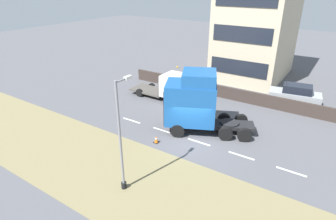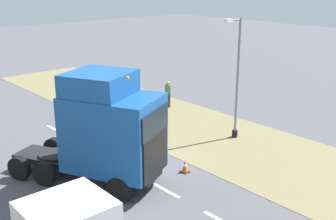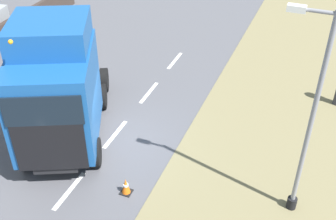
{
  "view_description": "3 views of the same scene",
  "coord_description": "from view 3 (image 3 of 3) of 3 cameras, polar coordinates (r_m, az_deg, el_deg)",
  "views": [
    {
      "loc": [
        -16.01,
        -8.44,
        10.75
      ],
      "look_at": [
        -2.02,
        0.7,
        3.02
      ],
      "focal_mm": 30.0,
      "sensor_mm": 36.0,
      "label": 1
    },
    {
      "loc": [
        10.22,
        14.24,
        8.39
      ],
      "look_at": [
        -1.2,
        1.36,
        2.93
      ],
      "focal_mm": 45.0,
      "sensor_mm": 36.0,
      "label": 2
    },
    {
      "loc": [
        -6.58,
        10.35,
        9.97
      ],
      "look_at": [
        -2.18,
        -0.71,
        1.69
      ],
      "focal_mm": 45.0,
      "sensor_mm": 36.0,
      "label": 3
    }
  ],
  "objects": [
    {
      "name": "ground_plane",
      "position": [
        15.81,
        -8.34,
        -4.72
      ],
      "size": [
        120.0,
        120.0,
        0.0
      ],
      "primitive_type": "plane",
      "color": "#515156",
      "rests_on": "ground"
    },
    {
      "name": "traffic_cone_lead",
      "position": [
        13.74,
        -5.73,
        -10.23
      ],
      "size": [
        0.36,
        0.36,
        0.58
      ],
      "color": "black",
      "rests_on": "ground"
    },
    {
      "name": "lamp_post",
      "position": [
        12.02,
        18.13,
        -2.64
      ],
      "size": [
        1.27,
        0.3,
        6.44
      ],
      "color": "black",
      "rests_on": "ground"
    },
    {
      "name": "grass_verge",
      "position": [
        14.38,
        13.44,
        -10.26
      ],
      "size": [
        7.0,
        44.0,
        0.01
      ],
      "color": "olive",
      "rests_on": "ground"
    },
    {
      "name": "lorry_cab",
      "position": [
        14.71,
        -14.77,
        2.64
      ],
      "size": [
        5.13,
        6.95,
        4.94
      ],
      "rotation": [
        0.0,
        0.0,
        0.44
      ],
      "color": "black",
      "rests_on": "ground"
    },
    {
      "name": "lane_markings",
      "position": [
        16.28,
        -7.16,
        -3.27
      ],
      "size": [
        0.16,
        14.6,
        0.0
      ],
      "color": "white",
      "rests_on": "ground"
    }
  ]
}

